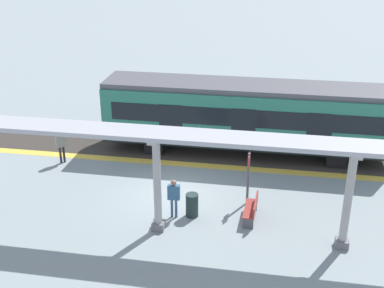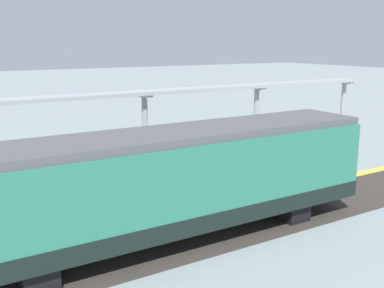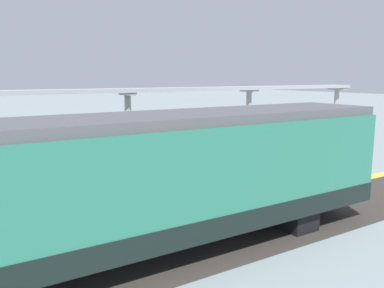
% 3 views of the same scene
% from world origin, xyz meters
% --- Properties ---
extents(ground_plane, '(176.00, 176.00, 0.00)m').
position_xyz_m(ground_plane, '(0.00, 0.00, 0.00)').
color(ground_plane, gray).
extents(tactile_edge_strip, '(0.52, 34.81, 0.01)m').
position_xyz_m(tactile_edge_strip, '(-2.86, 0.00, 0.00)').
color(tactile_edge_strip, gold).
rests_on(tactile_edge_strip, ground).
extents(trackbed, '(3.20, 46.81, 0.01)m').
position_xyz_m(trackbed, '(-4.71, 0.00, 0.00)').
color(trackbed, '#38332D').
rests_on(trackbed, ground).
extents(train_near_carriage, '(2.65, 13.51, 3.48)m').
position_xyz_m(train_near_carriage, '(-4.71, 2.61, 1.83)').
color(train_near_carriage, '#2A765E').
rests_on(train_near_carriage, ground).
extents(canopy_pillar_nearest, '(1.10, 0.44, 3.71)m').
position_xyz_m(canopy_pillar_nearest, '(2.66, -13.46, 1.88)').
color(canopy_pillar_nearest, slate).
rests_on(canopy_pillar_nearest, ground).
extents(canopy_pillar_second, '(1.10, 0.44, 3.71)m').
position_xyz_m(canopy_pillar_second, '(2.66, -6.60, 1.88)').
color(canopy_pillar_second, slate).
rests_on(canopy_pillar_second, ground).
extents(canopy_pillar_third, '(1.10, 0.44, 3.71)m').
position_xyz_m(canopy_pillar_third, '(2.66, 0.05, 1.88)').
color(canopy_pillar_third, slate).
rests_on(canopy_pillar_third, ground).
extents(canopy_beam, '(1.20, 27.99, 0.16)m').
position_xyz_m(canopy_beam, '(2.66, 0.14, 3.79)').
color(canopy_beam, '#A8AAB2').
rests_on(canopy_beam, canopy_pillar_nearest).
extents(bench_near_end, '(1.50, 0.45, 0.86)m').
position_xyz_m(bench_near_end, '(1.75, -9.96, 0.44)').
color(bench_near_end, gold).
rests_on(bench_near_end, ground).
extents(bench_far_end, '(1.52, 0.51, 0.86)m').
position_xyz_m(bench_far_end, '(1.39, 3.38, 0.44)').
color(bench_far_end, maroon).
rests_on(bench_far_end, ground).
extents(trash_bin, '(0.48, 0.48, 0.93)m').
position_xyz_m(trash_bin, '(1.55, 1.10, 0.47)').
color(trash_bin, '#1E2E2D').
rests_on(trash_bin, ground).
extents(platform_info_sign, '(0.56, 0.10, 2.20)m').
position_xyz_m(platform_info_sign, '(0.22, 3.11, 1.33)').
color(platform_info_sign, '#4C4C51').
rests_on(platform_info_sign, ground).
extents(passenger_waiting_near_edge, '(0.48, 0.50, 1.64)m').
position_xyz_m(passenger_waiting_near_edge, '(-2.07, -5.69, 1.03)').
color(passenger_waiting_near_edge, '#282124').
rests_on(passenger_waiting_near_edge, ground).
extents(passenger_by_the_benches, '(0.23, 0.47, 1.59)m').
position_xyz_m(passenger_by_the_benches, '(1.75, 0.44, 0.99)').
color(passenger_by_the_benches, '#38557D').
rests_on(passenger_by_the_benches, ground).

